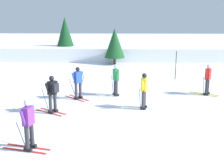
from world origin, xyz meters
name	(u,v)px	position (x,y,z in m)	size (l,w,h in m)	color
ground_plane	(152,131)	(0.00, 0.00, 0.00)	(120.00, 120.00, 0.00)	white
far_snow_ridge	(131,50)	(0.00, 20.66, 0.64)	(80.00, 9.17, 1.27)	white
skier_blue	(78,82)	(-3.40, 4.26, 0.92)	(1.43, 1.36, 1.71)	red
skier_red	(208,79)	(3.59, 5.26, 0.92)	(1.55, 1.17, 1.71)	gold
skier_green	(116,79)	(-1.44, 4.94, 0.92)	(1.64, 0.96, 1.71)	silver
skier_yellow	(144,90)	(-0.10, 2.71, 0.92)	(1.64, 0.96, 1.71)	silver
skier_black	(53,92)	(-4.20, 2.01, 0.96)	(1.55, 1.17, 1.71)	red
skier_purple	(28,123)	(-4.15, -1.63, 0.92)	(1.64, 0.98, 1.71)	red
trail_marker_pole	(176,65)	(2.59, 9.17, 0.98)	(0.05, 0.05, 1.96)	black
conifer_far_left	(115,43)	(-1.69, 15.35, 1.90)	(1.81, 1.81, 3.21)	#513823
conifer_far_right	(65,35)	(-6.74, 18.77, 2.37)	(2.06, 2.06, 4.14)	#513823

